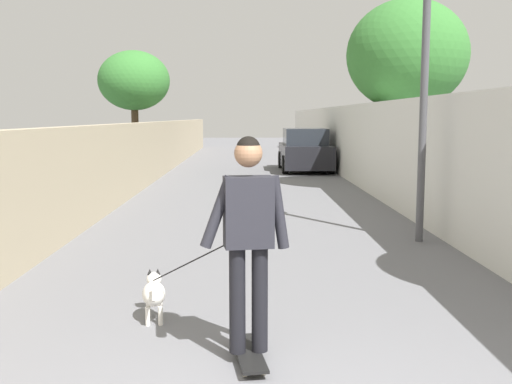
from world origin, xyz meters
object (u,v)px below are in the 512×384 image
(tree_left_near, at_px, (134,81))
(tree_right_mid, at_px, (407,55))
(person_skateboarder, at_px, (248,227))
(car_near, at_px, (305,151))
(lamp_post, at_px, (426,39))
(dog, at_px, (154,292))
(skateboard, at_px, (249,353))

(tree_left_near, height_order, tree_right_mid, tree_right_mid)
(tree_right_mid, bearing_deg, person_skateboarder, 159.59)
(tree_right_mid, distance_m, car_near, 6.98)
(lamp_post, relative_size, car_near, 1.17)
(car_near, bearing_deg, lamp_post, -177.26)
(tree_left_near, distance_m, tree_right_mid, 10.15)
(dog, height_order, car_near, car_near)
(tree_right_mid, bearing_deg, dog, 153.48)
(person_skateboarder, bearing_deg, skateboard, 2.39)
(skateboard, xyz_separation_m, car_near, (17.21, -2.12, 0.65))
(lamp_post, relative_size, dog, 3.48)
(lamp_post, distance_m, dog, 5.88)
(skateboard, xyz_separation_m, dog, (1.02, 0.91, 0.21))
(tree_right_mid, distance_m, lamp_post, 6.67)
(skateboard, height_order, car_near, car_near)
(tree_left_near, xyz_separation_m, skateboard, (-17.16, -4.03, -3.15))
(tree_right_mid, xyz_separation_m, lamp_post, (-6.50, 1.44, -0.40))
(skateboard, bearing_deg, person_skateboarder, -177.61)
(car_near, bearing_deg, person_skateboarder, 172.99)
(person_skateboarder, relative_size, car_near, 0.44)
(person_skateboarder, bearing_deg, dog, 41.84)
(skateboard, relative_size, dog, 0.62)
(tree_left_near, bearing_deg, tree_right_mid, -126.26)
(tree_left_near, relative_size, skateboard, 5.24)
(lamp_post, relative_size, person_skateboarder, 2.68)
(tree_right_mid, distance_m, person_skateboarder, 12.15)
(skateboard, relative_size, person_skateboarder, 0.48)
(lamp_post, bearing_deg, tree_left_near, 28.34)
(person_skateboarder, distance_m, dog, 1.59)
(tree_right_mid, distance_m, skateboard, 12.40)
(tree_right_mid, height_order, car_near, tree_right_mid)
(tree_left_near, xyz_separation_m, person_skateboarder, (-17.16, -4.03, -2.12))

